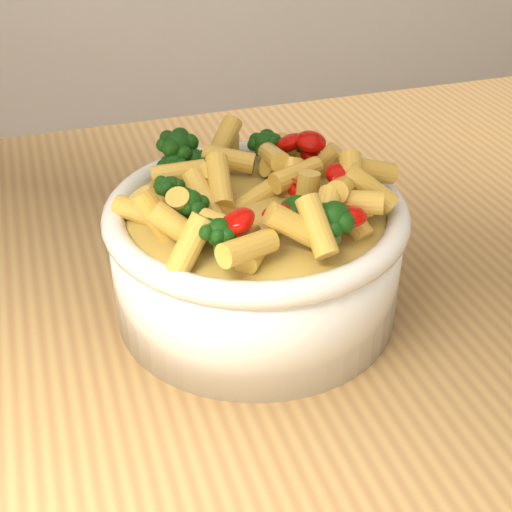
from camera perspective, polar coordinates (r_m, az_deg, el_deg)
name	(u,v)px	position (r m, az deg, el deg)	size (l,w,h in m)	color
table	(200,419)	(0.61, -4.54, -12.90)	(1.20, 0.80, 0.90)	#A57E46
serving_bowl	(256,255)	(0.53, 0.00, 0.11)	(0.22, 0.22, 0.09)	white
pasta_salad	(256,185)	(0.50, 0.00, 5.73)	(0.17, 0.17, 0.04)	#EBC44A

